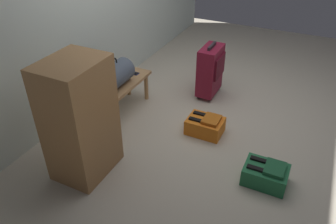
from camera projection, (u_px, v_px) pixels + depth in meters
name	position (u px, v px, depth m)	size (l,w,h in m)	color
ground_plane	(220.00, 115.00, 3.87)	(6.60, 6.60, 0.00)	#B2A893
bench	(117.00, 90.00, 3.73)	(1.00, 0.36, 0.38)	#A87A4C
duffel_bag_slate	(115.00, 75.00, 3.61)	(0.44, 0.26, 0.34)	#475160
cell_phone	(133.00, 73.00, 3.94)	(0.07, 0.14, 0.01)	#191E4C
suitcase_upright_burgundy	(210.00, 70.00, 4.08)	(0.41, 0.24, 0.69)	maroon
backpack_green	(266.00, 174.00, 2.91)	(0.28, 0.38, 0.21)	#1E6038
backpack_orange	(205.00, 125.00, 3.54)	(0.28, 0.38, 0.21)	orange
side_cabinet	(80.00, 120.00, 2.82)	(0.56, 0.44, 1.10)	olive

